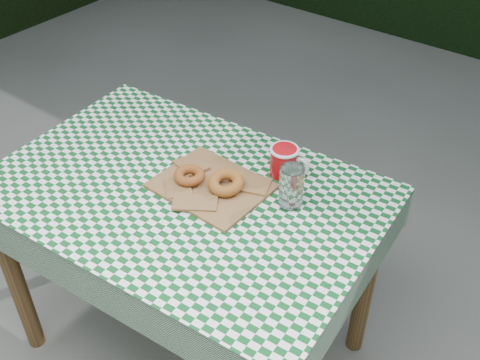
# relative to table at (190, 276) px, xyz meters

# --- Properties ---
(ground) EXTENTS (60.00, 60.00, 0.00)m
(ground) POSITION_rel_table_xyz_m (-0.06, 0.15, -0.38)
(ground) COLOR #5A5A54
(ground) RESTS_ON ground
(table) EXTENTS (1.20, 0.84, 0.75)m
(table) POSITION_rel_table_xyz_m (0.00, 0.00, 0.00)
(table) COLOR brown
(table) RESTS_ON ground
(tablecloth) EXTENTS (1.22, 0.87, 0.01)m
(tablecloth) POSITION_rel_table_xyz_m (0.00, 0.00, 0.38)
(tablecloth) COLOR #0B471C
(tablecloth) RESTS_ON table
(paper_bag) EXTENTS (0.33, 0.27, 0.02)m
(paper_bag) POSITION_rel_table_xyz_m (0.06, 0.06, 0.39)
(paper_bag) COLOR olive
(paper_bag) RESTS_ON tablecloth
(bagel_front) EXTENTS (0.11, 0.11, 0.03)m
(bagel_front) POSITION_rel_table_xyz_m (-0.00, 0.03, 0.41)
(bagel_front) COLOR brown
(bagel_front) RESTS_ON paper_bag
(bagel_back) EXTENTS (0.12, 0.12, 0.03)m
(bagel_back) POSITION_rel_table_xyz_m (0.11, 0.07, 0.41)
(bagel_back) COLOR #A05D21
(bagel_back) RESTS_ON paper_bag
(coffee_mug) EXTENTS (0.20, 0.20, 0.10)m
(coffee_mug) POSITION_rel_table_xyz_m (0.20, 0.25, 0.43)
(coffee_mug) COLOR #9E0A10
(coffee_mug) RESTS_ON tablecloth
(drinking_glass) EXTENTS (0.09, 0.09, 0.13)m
(drinking_glass) POSITION_rel_table_xyz_m (0.29, 0.14, 0.44)
(drinking_glass) COLOR silver
(drinking_glass) RESTS_ON tablecloth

